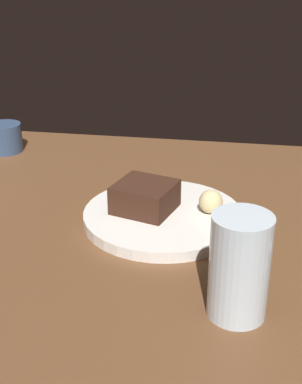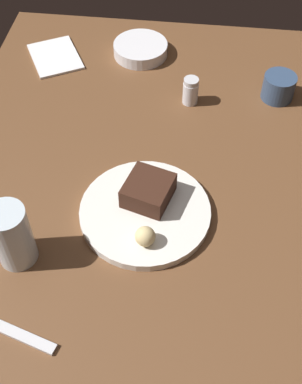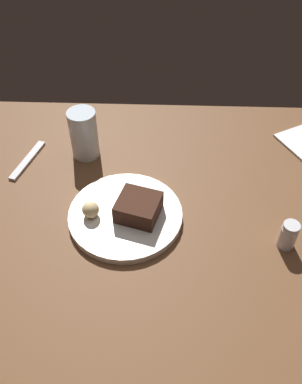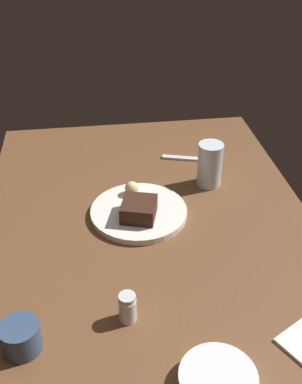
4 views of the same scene
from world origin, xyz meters
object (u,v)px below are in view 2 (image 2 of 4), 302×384
object	(u,v)px
water_glass	(12,236)
coffee_cup	(279,87)
side_bowl	(141,49)
dessert_spoon	(14,333)
chocolate_cake_slice	(148,190)
bread_roll	(145,236)
dessert_plate	(145,212)
folded_napkin	(55,57)
salt_shaker	(191,91)

from	to	relation	value
water_glass	coffee_cup	distance (cm)	69.01
side_bowl	dessert_spoon	world-z (taller)	side_bowl
water_glass	coffee_cup	xyz separation A→B (cm)	(-49.81, 47.64, -3.40)
chocolate_cake_slice	dessert_spoon	world-z (taller)	chocolate_cake_slice
coffee_cup	chocolate_cake_slice	bearing A→B (deg)	-36.53
water_glass	side_bowl	world-z (taller)	water_glass
bread_roll	water_glass	size ratio (longest dim) A/B	0.29
side_bowl	coffee_cup	size ratio (longest dim) A/B	1.84
chocolate_cake_slice	bread_roll	size ratio (longest dim) A/B	2.36
bread_roll	dessert_spoon	xyz separation A→B (cm)	(18.98, -18.94, -3.21)
dessert_plate	water_glass	bearing A→B (deg)	-61.07
water_glass	side_bowl	xyz separation A→B (cm)	(-62.54, 13.75, -4.84)
folded_napkin	side_bowl	bearing A→B (deg)	100.67
water_glass	side_bowl	distance (cm)	64.22
dessert_plate	dessert_spoon	xyz separation A→B (cm)	(26.30, -17.95, -0.50)
chocolate_cake_slice	coffee_cup	distance (cm)	43.64
water_glass	coffee_cup	bearing A→B (deg)	136.28
dessert_plate	water_glass	size ratio (longest dim) A/B	1.96
dessert_plate	side_bowl	xyz separation A→B (cm)	(-50.70, -7.67, 0.68)
bread_roll	dessert_spoon	distance (cm)	27.01
bread_roll	side_bowl	bearing A→B (deg)	-171.51
chocolate_cake_slice	water_glass	world-z (taller)	water_glass
dessert_spoon	water_glass	bearing A→B (deg)	119.85
coffee_cup	bread_roll	bearing A→B (deg)	-29.13
water_glass	side_bowl	size ratio (longest dim) A/B	0.93
side_bowl	coffee_cup	world-z (taller)	coffee_cup
water_glass	dessert_spoon	world-z (taller)	water_glass
salt_shaker	dessert_spoon	size ratio (longest dim) A/B	0.43
bread_roll	coffee_cup	distance (cm)	51.85
salt_shaker	dessert_spoon	world-z (taller)	salt_shaker
bread_roll	folded_napkin	bearing A→B (deg)	-150.93
dessert_spoon	dessert_plate	bearing A→B (deg)	72.06
chocolate_cake_slice	folded_napkin	distance (cm)	52.78
coffee_cup	dessert_spoon	world-z (taller)	coffee_cup
chocolate_cake_slice	folded_napkin	world-z (taller)	chocolate_cake_slice
chocolate_cake_slice	salt_shaker	bearing A→B (deg)	169.22
bread_roll	coffee_cup	world-z (taller)	coffee_cup
salt_shaker	chocolate_cake_slice	bearing A→B (deg)	-10.78
side_bowl	folded_napkin	world-z (taller)	side_bowl
side_bowl	dessert_spoon	distance (cm)	77.70
water_glass	dessert_spoon	bearing A→B (deg)	13.49
coffee_cup	folded_napkin	size ratio (longest dim) A/B	0.51
side_bowl	salt_shaker	bearing A→B (deg)	39.31
folded_napkin	coffee_cup	bearing A→B (deg)	81.05
dessert_plate	salt_shaker	world-z (taller)	salt_shaker
side_bowl	folded_napkin	distance (cm)	21.77
salt_shaker	water_glass	xyz separation A→B (cm)	(45.67, -27.56, 3.16)
bread_roll	side_bowl	distance (cm)	58.70
dessert_plate	bread_roll	distance (cm)	7.86
dessert_spoon	bread_roll	bearing A→B (deg)	61.44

